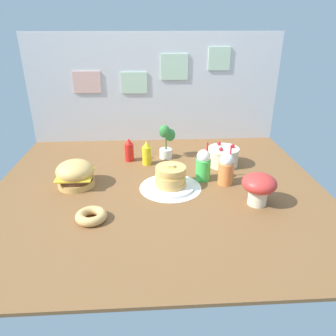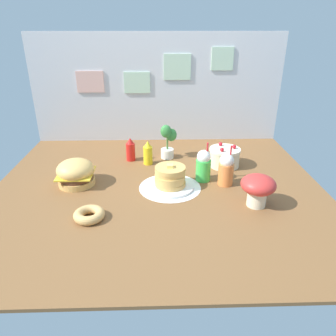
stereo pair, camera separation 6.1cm
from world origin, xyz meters
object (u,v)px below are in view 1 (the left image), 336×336
at_px(burger, 75,174).
at_px(potted_plant, 166,140).
at_px(cream_soda_cup, 203,165).
at_px(mustard_bottle, 147,154).
at_px(mushroom_stool, 259,186).
at_px(orange_float_cup, 226,169).
at_px(donut_pink_glaze, 91,216).
at_px(layer_cake, 223,156).
at_px(ketchup_bottle, 129,150).
at_px(pancake_stack, 170,178).

bearing_deg(burger, potted_plant, 35.34).
relative_size(cream_soda_cup, potted_plant, 0.98).
bearing_deg(mustard_bottle, mushroom_stool, -43.89).
height_order(cream_soda_cup, orange_float_cup, same).
relative_size(orange_float_cup, donut_pink_glaze, 1.61).
relative_size(cream_soda_cup, mushroom_stool, 1.36).
distance_m(burger, donut_pink_glaze, 0.49).
distance_m(layer_cake, ketchup_bottle, 0.79).
xyz_separation_m(layer_cake, mushroom_stool, (0.09, -0.63, 0.05)).
relative_size(layer_cake, cream_soda_cup, 0.83).
relative_size(layer_cake, orange_float_cup, 0.83).
bearing_deg(burger, mustard_bottle, 34.73).
bearing_deg(potted_plant, mushroom_stool, -56.04).
height_order(ketchup_bottle, cream_soda_cup, cream_soda_cup).
bearing_deg(donut_pink_glaze, burger, 111.28).
height_order(pancake_stack, orange_float_cup, orange_float_cup).
xyz_separation_m(burger, layer_cake, (1.13, 0.29, -0.01)).
distance_m(layer_cake, potted_plant, 0.50).
bearing_deg(mustard_bottle, burger, -145.27).
xyz_separation_m(pancake_stack, potted_plant, (-0.00, 0.55, 0.09)).
bearing_deg(ketchup_bottle, mustard_bottle, -29.26).
bearing_deg(burger, cream_soda_cup, 2.47).
bearing_deg(mustard_bottle, layer_cake, -5.39).
height_order(mustard_bottle, orange_float_cup, orange_float_cup).
bearing_deg(burger, mushroom_stool, -15.22).
xyz_separation_m(mustard_bottle, potted_plant, (0.17, 0.13, 0.07)).
height_order(cream_soda_cup, potted_plant, potted_plant).
xyz_separation_m(pancake_stack, donut_pink_glaze, (-0.50, -0.39, -0.04)).
distance_m(burger, ketchup_bottle, 0.57).
relative_size(potted_plant, mushroom_stool, 1.39).
relative_size(pancake_stack, mushroom_stool, 1.55).
bearing_deg(donut_pink_glaze, mushroom_stool, 6.84).
bearing_deg(pancake_stack, orange_float_cup, 5.18).
distance_m(layer_cake, cream_soda_cup, 0.33).
height_order(layer_cake, mushroom_stool, mushroom_stool).
xyz_separation_m(donut_pink_glaze, potted_plant, (0.50, 0.94, 0.13)).
height_order(burger, layer_cake, burger).
bearing_deg(mustard_bottle, potted_plant, 37.13).
height_order(burger, mushroom_stool, mushroom_stool).
relative_size(donut_pink_glaze, mushroom_stool, 0.85).
xyz_separation_m(burger, orange_float_cup, (1.08, -0.03, 0.03)).
xyz_separation_m(layer_cake, ketchup_bottle, (-0.77, 0.14, 0.02)).
xyz_separation_m(mustard_bottle, donut_pink_glaze, (-0.33, -0.81, -0.06)).
bearing_deg(pancake_stack, layer_cake, 38.51).
height_order(orange_float_cup, potted_plant, potted_plant).
distance_m(layer_cake, mustard_bottle, 0.63).
bearing_deg(pancake_stack, cream_soda_cup, 23.83).
bearing_deg(orange_float_cup, potted_plant, 128.30).
relative_size(cream_soda_cup, donut_pink_glaze, 1.61).
distance_m(layer_cake, orange_float_cup, 0.33).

